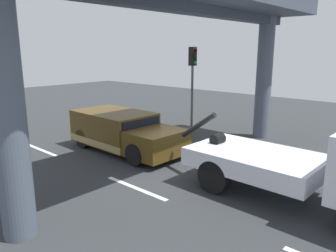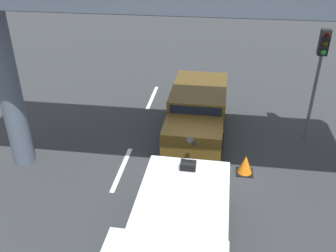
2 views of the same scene
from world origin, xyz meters
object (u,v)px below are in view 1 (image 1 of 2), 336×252
(towed_van_green, at_px, (123,132))
(traffic_light_near, at_px, (193,71))
(traffic_cone_orange, at_px, (206,147))
(tow_truck_white, at_px, (324,167))

(towed_van_green, bearing_deg, traffic_light_near, 84.98)
(towed_van_green, xyz_separation_m, traffic_cone_orange, (2.98, 1.84, -0.46))
(traffic_light_near, distance_m, traffic_cone_orange, 4.55)
(towed_van_green, height_order, traffic_cone_orange, towed_van_green)
(traffic_light_near, xyz_separation_m, traffic_cone_orange, (2.61, -2.43, -2.82))
(tow_truck_white, bearing_deg, traffic_cone_orange, 159.83)
(towed_van_green, height_order, traffic_light_near, traffic_light_near)
(towed_van_green, distance_m, traffic_light_near, 4.89)
(tow_truck_white, distance_m, traffic_cone_orange, 5.44)
(tow_truck_white, xyz_separation_m, towed_van_green, (-8.02, 0.01, -0.42))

